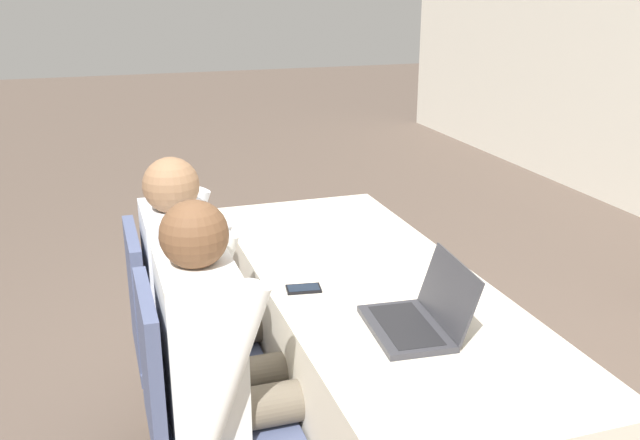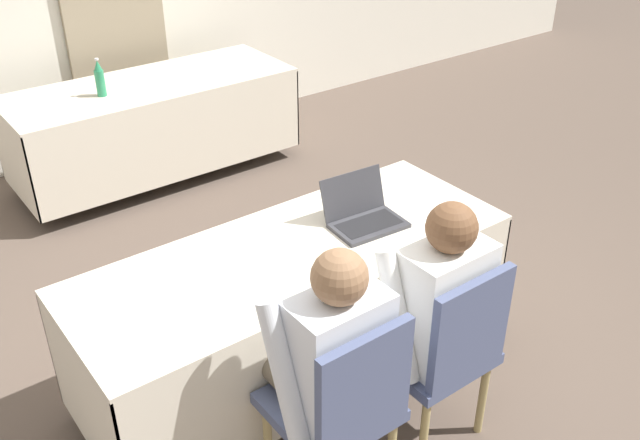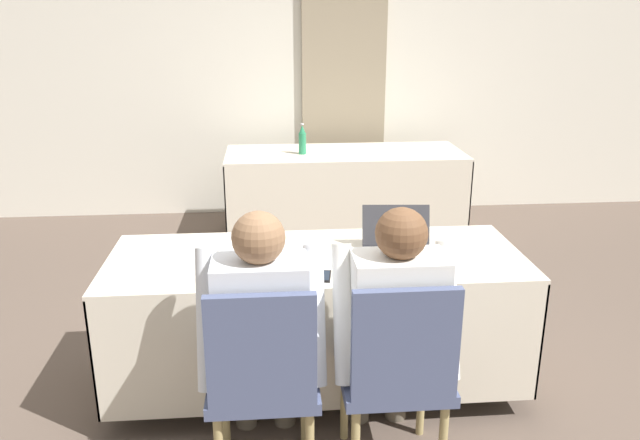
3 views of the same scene
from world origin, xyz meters
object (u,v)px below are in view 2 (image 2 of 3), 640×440
at_px(laptop, 364,216).
at_px(person_white_shirt, 429,304).
at_px(chair_near_left, 342,405).
at_px(water_bottle, 100,79).
at_px(chair_near_right, 443,348).
at_px(cell_phone, 330,276).
at_px(person_checkered_shirt, 325,357).

bearing_deg(laptop, person_white_shirt, -98.23).
xyz_separation_m(laptop, person_white_shirt, (-0.13, -0.58, -0.11)).
distance_m(laptop, chair_near_left, 0.99).
distance_m(laptop, water_bottle, 2.37).
bearing_deg(chair_near_right, chair_near_left, 0.00).
relative_size(laptop, cell_phone, 2.75).
height_order(chair_near_right, person_white_shirt, person_white_shirt).
xyz_separation_m(chair_near_right, person_white_shirt, (0.00, 0.10, 0.16)).
bearing_deg(person_white_shirt, person_checkered_shirt, 0.00).
xyz_separation_m(water_bottle, person_white_shirt, (0.20, -2.92, -0.18)).
xyz_separation_m(water_bottle, person_checkered_shirt, (-0.33, -2.92, -0.18)).
bearing_deg(person_checkered_shirt, laptop, -139.04).
bearing_deg(chair_near_left, person_checkered_shirt, -90.00).
bearing_deg(water_bottle, chair_near_left, -96.28).
bearing_deg(chair_near_left, person_white_shirt, -169.00).
bearing_deg(water_bottle, cell_phone, -91.32).
relative_size(cell_phone, person_checkered_shirt, 0.11).
xyz_separation_m(cell_phone, person_checkered_shirt, (-0.27, -0.32, -0.07)).
height_order(person_checkered_shirt, person_white_shirt, same).
height_order(chair_near_left, chair_near_right, same).
bearing_deg(cell_phone, laptop, 41.32).
bearing_deg(person_checkered_shirt, chair_near_right, 169.00).
relative_size(chair_near_left, person_checkered_shirt, 0.78).
bearing_deg(person_white_shirt, chair_near_right, 90.00).
relative_size(chair_near_right, person_checkered_shirt, 0.78).
bearing_deg(water_bottle, person_white_shirt, -86.09).
relative_size(laptop, person_checkered_shirt, 0.31).
bearing_deg(water_bottle, person_checkered_shirt, -96.50).
relative_size(laptop, water_bottle, 1.39).
distance_m(chair_near_left, chair_near_right, 0.53).
height_order(chair_near_left, person_white_shirt, person_white_shirt).
relative_size(cell_phone, chair_near_left, 0.14).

